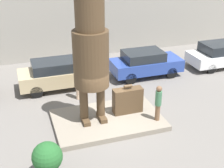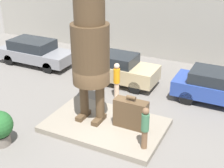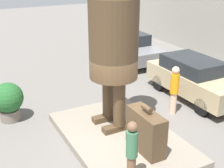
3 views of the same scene
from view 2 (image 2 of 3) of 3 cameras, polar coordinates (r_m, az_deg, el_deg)
name	(u,v)px [view 2 (image 2 of 3)]	position (r m, az deg, el deg)	size (l,w,h in m)	color
ground_plane	(105,128)	(13.10, -1.23, -7.97)	(60.00, 60.00, 0.00)	slate
pedestal	(105,125)	(13.04, -1.24, -7.55)	(4.83, 3.11, 0.23)	gray
building_backdrop	(173,16)	(19.97, 11.16, 12.17)	(28.00, 0.60, 5.63)	gray
statue_figure	(90,46)	(11.97, -3.99, 7.03)	(1.49, 1.49, 5.50)	#4C3823
giant_suitcase	(131,114)	(12.45, 3.45, -5.43)	(1.36, 0.49, 1.39)	#4C3823
tourist	(145,126)	(11.13, 6.06, -7.74)	(0.28, 0.28, 1.66)	brown
parked_car_grey	(35,52)	(19.81, -13.89, 5.78)	(4.75, 1.85, 1.55)	gray
parked_car_tan	(117,68)	(16.66, 0.88, 2.96)	(4.30, 1.73, 1.63)	tan
parked_car_blue	(218,87)	(15.42, 18.83, -0.47)	(4.19, 1.81, 1.58)	#284293
worker_hivis	(117,79)	(14.97, 0.86, 0.86)	(0.31, 0.31, 1.82)	beige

